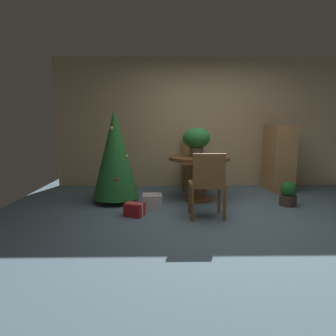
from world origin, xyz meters
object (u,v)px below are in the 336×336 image
at_px(wooden_chair_far, 193,160).
at_px(holiday_tree, 115,154).
at_px(gift_box_red, 134,210).
at_px(gift_box_cream, 152,202).
at_px(wooden_chair_near, 208,181).
at_px(round_dining_table, 199,169).
at_px(flower_vase, 197,139).
at_px(potted_plant, 288,194).
at_px(wooden_cabinet, 279,158).

xyz_separation_m(wooden_chair_far, holiday_tree, (-1.37, -0.99, 0.22)).
bearing_deg(wooden_chair_far, gift_box_red, -119.88).
bearing_deg(gift_box_cream, wooden_chair_near, -30.41).
distance_m(wooden_chair_near, wooden_chair_far, 1.86).
relative_size(round_dining_table, gift_box_red, 3.33).
relative_size(flower_vase, potted_plant, 1.23).
xyz_separation_m(flower_vase, wooden_cabinet, (1.69, 0.70, -0.40)).
height_order(wooden_cabinet, potted_plant, wooden_cabinet).
distance_m(wooden_chair_far, holiday_tree, 1.71).
height_order(round_dining_table, wooden_cabinet, wooden_cabinet).
xyz_separation_m(wooden_chair_far, gift_box_cream, (-0.76, -1.41, -0.47)).
bearing_deg(flower_vase, gift_box_red, -138.04).
bearing_deg(holiday_tree, gift_box_red, -63.46).
height_order(gift_box_cream, wooden_cabinet, wooden_cabinet).
xyz_separation_m(flower_vase, potted_plant, (1.42, -0.38, -0.84)).
height_order(holiday_tree, gift_box_cream, holiday_tree).
relative_size(round_dining_table, wooden_chair_near, 1.12).
distance_m(holiday_tree, gift_box_cream, 1.00).
xyz_separation_m(holiday_tree, gift_box_cream, (0.61, -0.41, -0.68)).
bearing_deg(gift_box_red, holiday_tree, 116.54).
relative_size(wooden_cabinet, potted_plant, 3.26).
height_order(wooden_chair_near, wooden_chair_far, wooden_chair_far).
relative_size(wooden_chair_far, wooden_cabinet, 0.83).
relative_size(wooden_chair_near, holiday_tree, 0.59).
bearing_deg(wooden_cabinet, gift_box_red, -149.48).
bearing_deg(round_dining_table, wooden_cabinet, 23.75).
xyz_separation_m(round_dining_table, wooden_chair_near, (0.00, -0.95, -0.03)).
xyz_separation_m(flower_vase, holiday_tree, (-1.33, -0.11, -0.23)).
xyz_separation_m(wooden_chair_near, wooden_cabinet, (1.65, 1.67, 0.11)).
bearing_deg(wooden_chair_far, wooden_chair_near, -90.00).
height_order(wooden_chair_near, gift_box_red, wooden_chair_near).
xyz_separation_m(gift_box_red, potted_plant, (2.38, 0.48, 0.09)).
bearing_deg(potted_plant, wooden_cabinet, 75.94).
distance_m(gift_box_cream, wooden_cabinet, 2.75).
relative_size(round_dining_table, wooden_cabinet, 0.80).
bearing_deg(wooden_cabinet, wooden_chair_far, 173.74).
height_order(flower_vase, holiday_tree, holiday_tree).
bearing_deg(round_dining_table, potted_plant, -14.45).
distance_m(round_dining_table, wooden_chair_near, 0.95).
relative_size(wooden_chair_near, gift_box_red, 2.96).
bearing_deg(gift_box_cream, potted_plant, 3.98).
bearing_deg(flower_vase, wooden_cabinet, 22.48).
bearing_deg(holiday_tree, flower_vase, 4.88).
bearing_deg(potted_plant, round_dining_table, 165.55).
distance_m(flower_vase, potted_plant, 1.69).
height_order(wooden_chair_far, gift_box_cream, wooden_chair_far).
bearing_deg(wooden_cabinet, gift_box_cream, -153.00).
xyz_separation_m(flower_vase, wooden_chair_near, (0.04, -0.98, -0.51)).
xyz_separation_m(round_dining_table, wooden_chair_far, (0.00, 0.90, 0.04)).
height_order(flower_vase, gift_box_cream, flower_vase).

